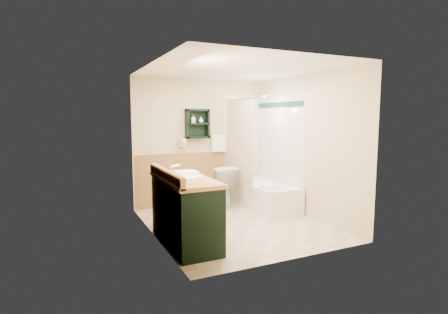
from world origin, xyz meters
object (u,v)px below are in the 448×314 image
Objects in this scene: vanity at (185,211)px; soap_bottle_b at (201,121)px; wall_shelf at (197,124)px; soap_bottle_a at (193,121)px; toilet at (218,186)px; vanity_book at (162,165)px; bathtub at (264,195)px; hair_dryer at (182,143)px.

soap_bottle_b is (0.97, 1.85, 1.16)m from vanity.
wall_shelf reaches higher than soap_bottle_a.
wall_shelf is 0.10m from soap_bottle_a.
soap_bottle_b is at bearing -59.81° from toilet.
soap_bottle_a is at bearing -176.48° from wall_shelf.
vanity_book is 2.07× the size of soap_bottle_b.
vanity_book is 1.79m from soap_bottle_a.
soap_bottle_b is (-0.21, 0.31, 1.22)m from toilet.
bathtub is 1.90m from soap_bottle_a.
toilet is at bearing 33.27° from vanity_book.
soap_bottle_a reaches higher than vanity_book.
soap_bottle_b is at bearing 45.36° from vanity_book.
vanity is at bearing -76.19° from vanity_book.
wall_shelf reaches higher than vanity.
toilet is 3.34× the size of vanity_book.
soap_bottle_a is at bearing 49.33° from vanity_book.
wall_shelf is 4.84× the size of soap_bottle_b.
hair_dryer reaches higher than bathtub.
toilet is (0.58, -0.34, -0.81)m from hair_dryer.
hair_dryer reaches higher than vanity.
bathtub is 1.91× the size of toilet.
vanity_book is 1.88m from soap_bottle_b.
toilet is at bearing -47.73° from wall_shelf.
soap_bottle_b reaches higher than vanity_book.
soap_bottle_a is at bearing 66.30° from vanity.
vanity is 0.94× the size of bathtub.
vanity is 1.95m from toilet.
wall_shelf reaches higher than bathtub.
wall_shelf is at bearing -52.35° from toilet.
bathtub is at bearing 12.00° from vanity_book.
hair_dryer reaches higher than vanity_book.
hair_dryer is 0.17× the size of vanity.
vanity is 0.76m from vanity_book.
vanity reaches higher than bathtub.
soap_bottle_b reaches higher than toilet.
hair_dryer reaches higher than toilet.
bathtub is at bearing -35.60° from wall_shelf.
wall_shelf is 0.39× the size of vanity.
vanity is 2.39m from soap_bottle_b.
vanity is at bearing -149.63° from bathtub.
hair_dryer is at bearing 175.24° from wall_shelf.
soap_bottle_b is (1.13, 1.38, 0.60)m from vanity_book.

